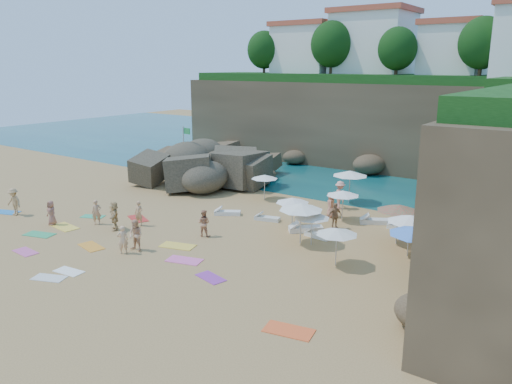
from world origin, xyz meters
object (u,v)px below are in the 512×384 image
Objects in this scene: person_stand_1 at (204,223)px; parasol_0 at (265,177)px; person_stand_6 at (123,240)px; person_stand_2 at (340,195)px; person_stand_3 at (335,216)px; parasol_1 at (350,173)px; parasol_2 at (343,193)px; person_stand_5 at (234,174)px; rock_outcrop at (202,184)px; person_stand_0 at (97,212)px; lounger_0 at (227,213)px; flag_pole at (185,146)px; person_stand_4 at (331,205)px.

parasol_0 is at bearing -95.68° from person_stand_1.
person_stand_2 is at bearing -161.69° from person_stand_6.
person_stand_2 is 1.20× the size of person_stand_3.
person_stand_1 is at bearing -78.38° from parasol_0.
parasol_1 is 1.20× the size of parasol_2.
person_stand_3 reaches higher than person_stand_1.
rock_outcrop is at bearing -177.78° from person_stand_5.
person_stand_2 is (-1.34, 2.37, -0.84)m from parasol_2.
rock_outcrop is 13.31m from person_stand_1.
person_stand_1 is (6.89, 2.21, 0.01)m from person_stand_0.
parasol_2 is 7.67m from lounger_0.
person_stand_2 reaches higher than person_stand_1.
parasol_2 is 1.21× the size of lounger_0.
parasol_2 is 1.34× the size of person_stand_0.
parasol_1 is 10.38m from person_stand_5.
person_stand_4 is (15.42, -2.66, -2.09)m from flag_pole.
parasol_2 is at bearing -11.12° from parasol_0.
person_stand_1 is 0.82× the size of person_stand_2.
person_stand_2 is (5.63, 1.00, -0.74)m from parasol_0.
person_stand_5 is (-10.29, -0.33, -1.32)m from parasol_1.
person_stand_3 is (16.71, -4.66, -2.11)m from flag_pole.
parasol_1 reaches higher than person_stand_5.
person_stand_3 is (14.43, -4.19, 0.81)m from rock_outcrop.
person_stand_2 is 2.17m from person_stand_4.
rock_outcrop is 4.54× the size of person_stand_2.
flag_pole is 2.88× the size of person_stand_1.
person_stand_4 is 1.10× the size of person_stand_6.
flag_pole is at bearing 162.33° from person_stand_5.
flag_pole reaches higher than parasol_1.
parasol_1 is at bearing 4.84° from flag_pole.
person_stand_1 is at bearing 165.87° from person_stand_3.
person_stand_6 is at bearing -122.83° from lounger_0.
person_stand_2 is at bearing 165.37° from person_stand_4.
rock_outcrop is 12.26m from person_stand_0.
person_stand_0 is 0.80× the size of person_stand_2.
person_stand_6 is (-6.82, -11.94, -1.05)m from parasol_2.
lounger_0 is 1.13× the size of person_stand_6.
parasol_1 is 9.35m from lounger_0.
person_stand_4 is at bearing -47.48° from person_stand_5.
person_stand_0 is (-5.09, -11.00, -0.93)m from parasol_0.
rock_outcrop reaches higher than person_stand_1.
flag_pole is at bearing 169.91° from parasol_2.
lounger_0 is 0.89× the size of person_stand_2.
parasol_0 is 1.21× the size of person_stand_3.
parasol_2 is at bearing 165.52° from person_stand_2.
flag_pole is 5.11m from person_stand_5.
parasol_1 is 17.43m from person_stand_0.
person_stand_6 is at bearing -78.42° from person_stand_0.
lounger_0 is 1.09× the size of person_stand_1.
person_stand_3 reaches higher than person_stand_6.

